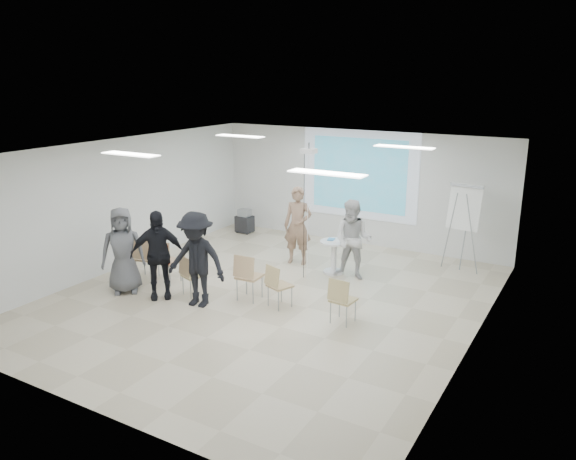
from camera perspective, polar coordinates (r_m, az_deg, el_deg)
The scene contains 30 objects.
floor at distance 11.46m, azimuth -2.02°, elevation -7.21°, with size 8.00×9.00×0.10m, color beige.
ceiling at distance 10.64m, azimuth -2.18°, elevation 8.35°, with size 8.00×9.00×0.10m, color white.
wall_back at distance 14.89m, azimuth 7.27°, elevation 4.31°, with size 8.00×0.10×3.00m, color silver.
wall_left at distance 13.49m, azimuth -16.85°, elevation 2.56°, with size 0.10×9.00×3.00m, color silver.
wall_right at distance 9.52m, azimuth 19.05°, elevation -2.99°, with size 0.10×9.00×3.00m, color silver.
projection_halo at distance 14.77m, azimuth 7.22°, elevation 5.60°, with size 3.20×0.01×2.30m, color silver.
projection_image at distance 14.75m, azimuth 7.20°, elevation 5.59°, with size 2.60×0.01×1.90m, color teal.
pedestal_table at distance 12.75m, azimuth 4.67°, elevation -2.52°, with size 0.75×0.75×0.78m.
player_left at distance 13.21m, azimuth 1.01°, elevation 0.96°, with size 0.76×0.52×2.10m, color #97745C.
player_right at distance 12.31m, azimuth 6.63°, elevation -0.57°, with size 0.95×0.76×1.96m, color silver.
controller_left at distance 13.25m, azimuth 2.22°, elevation 2.49°, with size 0.04×0.11×0.04m, color white.
controller_right at distance 12.51m, azimuth 6.39°, elevation 1.33°, with size 0.04×0.13×0.04m, color silver.
chair_far_left at distance 12.68m, azimuth -14.37°, elevation -2.53°, with size 0.53×0.56×0.93m.
chair_left_mid at distance 12.31m, azimuth -12.39°, elevation -2.81°, with size 0.48×0.51×0.98m.
chair_left_inner at distance 11.56m, azimuth -9.92°, elevation -4.28°, with size 0.53×0.55×0.85m.
chair_center at distance 11.17m, azimuth -4.16°, elevation -4.43°, with size 0.48×0.51×0.97m.
chair_right_inner at distance 10.84m, azimuth -1.14°, elevation -5.38°, with size 0.53×0.55×0.87m.
chair_right_far at distance 10.19m, azimuth 5.44°, elevation -6.81°, with size 0.44×0.47×0.88m.
red_jacket at distance 12.17m, azimuth -12.87°, elevation -2.35°, with size 0.44×0.10×0.42m, color maroon.
laptop at distance 11.63m, azimuth -9.53°, elevation -4.39°, with size 0.31×0.23×0.02m, color black.
audience_left at distance 11.45m, azimuth -13.15°, elevation -1.83°, with size 1.21×0.73×2.08m, color black.
audience_mid at distance 10.91m, azimuth -9.31°, elevation -2.35°, with size 1.38×0.75×2.14m, color black.
audience_outer at distance 11.94m, azimuth -16.47°, elevation -1.51°, with size 0.98×0.65×2.01m, color #5E5F63.
flipchart_easel at distance 13.16m, azimuth 17.50°, elevation 2.13°, with size 0.87×0.66×2.02m.
av_cart at distance 16.02m, azimuth -4.43°, elevation 0.84°, with size 0.47×0.38×0.68m.
ceiling_projector at distance 11.92m, azimuth 2.10°, elevation 7.39°, with size 0.30×0.25×3.00m.
fluor_panel_nw at distance 13.40m, azimuth -4.90°, elevation 9.48°, with size 1.20×0.30×0.02m, color white.
fluor_panel_ne at distance 11.60m, azimuth 11.72°, elevation 8.25°, with size 1.20×0.30×0.02m, color white.
fluor_panel_sw at distance 10.75m, azimuth -15.70°, elevation 7.42°, with size 1.20×0.30×0.02m, color white.
fluor_panel_se at distance 8.39m, azimuth 3.97°, elevation 5.78°, with size 1.20×0.30×0.02m, color white.
Camera 1 is at (5.63, -8.92, 4.41)m, focal length 35.00 mm.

